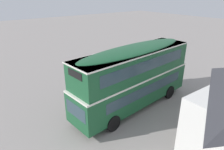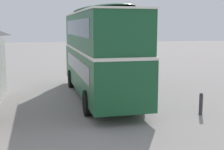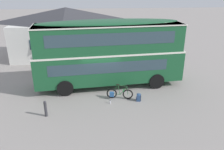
{
  "view_description": "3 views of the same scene",
  "coord_description": "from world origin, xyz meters",
  "px_view_note": "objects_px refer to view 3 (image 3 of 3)",
  "views": [
    {
      "loc": [
        10.3,
        10.56,
        8.41
      ],
      "look_at": [
        1.05,
        -1.61,
        2.04
      ],
      "focal_mm": 32.35,
      "sensor_mm": 36.0,
      "label": 1
    },
    {
      "loc": [
        -15.85,
        2.32,
        3.83
      ],
      "look_at": [
        0.27,
        -0.08,
        1.27
      ],
      "focal_mm": 50.42,
      "sensor_mm": 36.0,
      "label": 2
    },
    {
      "loc": [
        -0.63,
        -14.83,
        6.96
      ],
      "look_at": [
        0.66,
        -1.16,
        1.46
      ],
      "focal_mm": 36.16,
      "sensor_mm": 36.0,
      "label": 3
    }
  ],
  "objects_px": {
    "double_decker_bus": "(109,51)",
    "kerb_bollard": "(46,108)",
    "backpack_on_ground": "(139,97)",
    "water_bottle_clear_plastic": "(110,102)",
    "touring_bicycle": "(119,93)"
  },
  "relations": [
    {
      "from": "double_decker_bus",
      "to": "water_bottle_clear_plastic",
      "type": "relative_size",
      "value": 46.76
    },
    {
      "from": "double_decker_bus",
      "to": "touring_bicycle",
      "type": "distance_m",
      "value": 3.23
    },
    {
      "from": "double_decker_bus",
      "to": "water_bottle_clear_plastic",
      "type": "bearing_deg",
      "value": -93.98
    },
    {
      "from": "backpack_on_ground",
      "to": "water_bottle_clear_plastic",
      "type": "relative_size",
      "value": 2.21
    },
    {
      "from": "touring_bicycle",
      "to": "backpack_on_ground",
      "type": "distance_m",
      "value": 1.31
    },
    {
      "from": "backpack_on_ground",
      "to": "double_decker_bus",
      "type": "bearing_deg",
      "value": 121.77
    },
    {
      "from": "double_decker_bus",
      "to": "backpack_on_ground",
      "type": "xyz_separation_m",
      "value": [
        1.65,
        -2.67,
        -2.39
      ]
    },
    {
      "from": "double_decker_bus",
      "to": "kerb_bollard",
      "type": "relative_size",
      "value": 10.91
    },
    {
      "from": "double_decker_bus",
      "to": "kerb_bollard",
      "type": "height_order",
      "value": "double_decker_bus"
    },
    {
      "from": "touring_bicycle",
      "to": "water_bottle_clear_plastic",
      "type": "bearing_deg",
      "value": -135.75
    },
    {
      "from": "backpack_on_ground",
      "to": "kerb_bollard",
      "type": "relative_size",
      "value": 0.52
    },
    {
      "from": "double_decker_bus",
      "to": "water_bottle_clear_plastic",
      "type": "height_order",
      "value": "double_decker_bus"
    },
    {
      "from": "touring_bicycle",
      "to": "kerb_bollard",
      "type": "xyz_separation_m",
      "value": [
        -4.37,
        -1.72,
        0.13
      ]
    },
    {
      "from": "double_decker_bus",
      "to": "water_bottle_clear_plastic",
      "type": "xyz_separation_m",
      "value": [
        -0.2,
        -2.86,
        -2.54
      ]
    },
    {
      "from": "touring_bicycle",
      "to": "double_decker_bus",
      "type": "bearing_deg",
      "value": 100.45
    }
  ]
}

